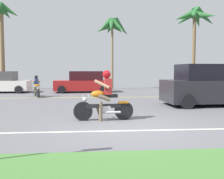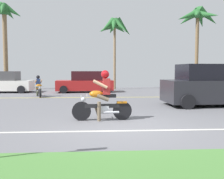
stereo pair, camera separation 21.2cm
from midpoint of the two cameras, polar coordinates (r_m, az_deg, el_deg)
ground at (r=10.38m, az=0.78°, el=-5.05°), size 56.00×30.00×0.04m
lane_line_near at (r=7.19m, az=3.27°, el=-9.09°), size 50.40×0.12×0.01m
lane_line_far at (r=15.82m, az=-1.11°, el=-1.73°), size 50.40×0.12×0.01m
motorcyclist at (r=8.54m, az=-2.47°, el=-2.17°), size 2.00×0.65×1.67m
suv_nearby at (r=13.05m, az=20.76°, el=0.85°), size 4.69×2.41×1.95m
parked_car_0 at (r=20.88m, az=-23.44°, el=1.40°), size 3.87×2.01×1.59m
parked_car_1 at (r=19.59m, az=-6.65°, el=1.57°), size 4.37×2.07×1.59m
palm_tree_0 at (r=22.75m, az=-0.17°, el=13.36°), size 3.11×3.38×6.22m
palm_tree_1 at (r=23.94m, az=-23.65°, el=14.21°), size 2.98×3.18×7.30m
palm_tree_2 at (r=24.47m, az=17.70°, el=14.62°), size 3.99×3.82×7.31m
motorcyclist_distant at (r=16.75m, az=-16.72°, el=0.37°), size 0.72×1.54×1.35m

